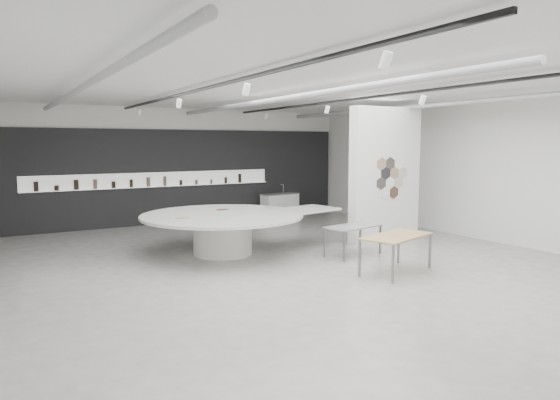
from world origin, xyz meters
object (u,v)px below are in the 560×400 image
kitchen_counter (280,205)px  partition_column (385,175)px  sample_table_stone (353,228)px  display_island (226,228)px  sample_table_wood (396,238)px

kitchen_counter → partition_column: bearing=-97.5°
sample_table_stone → kitchen_counter: (1.83, 6.52, -0.24)m
partition_column → sample_table_stone: bearing=-152.3°
display_island → sample_table_wood: display_island is taller
partition_column → kitchen_counter: bearing=90.2°
sample_table_wood → sample_table_stone: 1.70m
display_island → sample_table_wood: bearing=-65.6°
kitchen_counter → sample_table_wood: bearing=-111.8°
display_island → sample_table_wood: size_ratio=2.95×
sample_table_wood → sample_table_stone: (0.22, 1.68, -0.07)m
sample_table_wood → sample_table_stone: bearing=82.4°
sample_table_wood → partition_column: bearing=52.0°
partition_column → kitchen_counter: (-0.02, 5.55, -1.39)m
sample_table_stone → display_island: bearing=146.4°
display_island → sample_table_stone: size_ratio=3.60×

